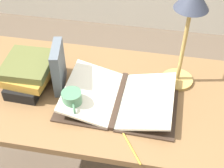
% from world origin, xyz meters
% --- Properties ---
extents(reading_desk, '(1.46, 0.70, 0.78)m').
position_xyz_m(reading_desk, '(0.00, 0.00, 0.67)').
color(reading_desk, brown).
rests_on(reading_desk, ground_plane).
extents(open_book, '(0.54, 0.38, 0.07)m').
position_xyz_m(open_book, '(0.09, -0.04, 0.80)').
color(open_book, '#38281E').
rests_on(open_book, reading_desk).
extents(book_stack_tall, '(0.23, 0.29, 0.13)m').
position_xyz_m(book_stack_tall, '(-0.35, 0.01, 0.85)').
color(book_stack_tall, black).
rests_on(book_stack_tall, reading_desk).
extents(book_standing_upright, '(0.07, 0.17, 0.22)m').
position_xyz_m(book_standing_upright, '(-0.20, 0.02, 0.89)').
color(book_standing_upright, slate).
rests_on(book_standing_upright, reading_desk).
extents(reading_lamp, '(0.15, 0.15, 0.50)m').
position_xyz_m(reading_lamp, '(0.35, 0.15, 1.15)').
color(reading_lamp, tan).
rests_on(reading_lamp, reading_desk).
extents(coffee_mug, '(0.09, 0.12, 0.10)m').
position_xyz_m(coffee_mug, '(-0.10, -0.13, 0.83)').
color(coffee_mug, '#4C7F5B').
rests_on(coffee_mug, reading_desk).
extents(pencil, '(0.09, 0.14, 0.01)m').
position_xyz_m(pencil, '(0.18, -0.29, 0.78)').
color(pencil, gold).
rests_on(pencil, reading_desk).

